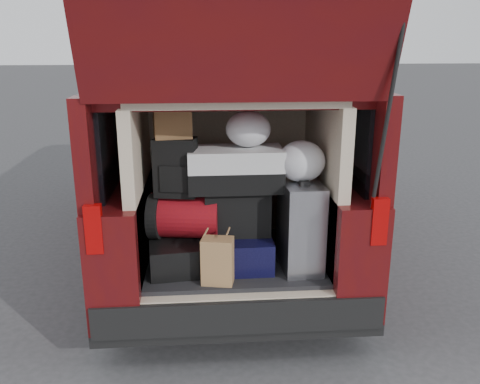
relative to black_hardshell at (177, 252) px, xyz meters
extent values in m
plane|color=#313134|center=(0.41, -0.13, -0.65)|extent=(80.00, 80.00, 0.00)
cylinder|color=black|center=(-0.41, 0.27, -0.33)|extent=(0.24, 0.64, 0.64)
cylinder|color=black|center=(1.23, 0.27, -0.33)|extent=(0.24, 0.64, 0.64)
cylinder|color=black|center=(-0.41, 3.57, -0.33)|extent=(0.24, 0.64, 0.64)
cylinder|color=black|center=(1.23, 3.57, -0.33)|extent=(0.24, 0.64, 0.64)
cube|color=black|center=(0.41, 1.94, -0.39)|extent=(1.90, 4.85, 0.08)
cube|color=#4D0C11|center=(-0.38, 1.94, 0.05)|extent=(0.33, 4.85, 0.80)
cube|color=#4D0C11|center=(1.19, 1.94, 0.05)|extent=(0.33, 4.85, 0.80)
cube|color=#4D0C11|center=(0.41, 1.94, 1.08)|extent=(1.82, 4.46, 0.10)
cube|color=black|center=(-0.47, 1.84, 0.79)|extent=(0.12, 4.25, 0.68)
cube|color=black|center=(1.29, 1.84, 0.79)|extent=(0.12, 4.25, 0.68)
cube|color=black|center=(0.41, -0.42, -0.25)|extent=(1.86, 0.16, 0.22)
cube|color=#990505|center=(-0.45, -0.46, 0.37)|extent=(0.10, 0.06, 0.30)
cube|color=#990505|center=(1.27, -0.46, 0.37)|extent=(0.10, 0.06, 0.30)
cube|color=black|center=(0.41, 0.14, -0.13)|extent=(1.24, 1.05, 0.06)
cube|color=beige|center=(-0.25, 0.14, 0.47)|extent=(0.08, 1.05, 1.15)
cube|color=beige|center=(1.07, 0.14, 0.47)|extent=(0.08, 1.05, 1.15)
cube|color=beige|center=(0.41, 0.70, 0.47)|extent=(1.34, 0.06, 1.15)
cube|color=beige|center=(0.41, 0.14, 1.08)|extent=(1.34, 1.05, 0.06)
cube|color=#4D0C11|center=(0.41, -0.60, 1.61)|extent=(1.75, 0.38, 1.02)
cylinder|color=black|center=(1.25, -0.53, 1.00)|extent=(0.02, 0.90, 0.76)
cube|color=black|center=(0.41, 0.14, -0.38)|extent=(1.24, 1.05, 0.55)
cube|color=black|center=(0.00, 0.00, 0.00)|extent=(0.43, 0.55, 0.21)
cube|color=black|center=(0.45, 0.01, 0.01)|extent=(0.43, 0.52, 0.22)
cube|color=white|center=(0.86, -0.09, 0.21)|extent=(0.28, 0.42, 0.62)
cube|color=#AA774C|center=(0.28, -0.29, 0.05)|extent=(0.22, 0.17, 0.31)
cube|color=maroon|center=(0.07, 0.04, 0.26)|extent=(0.52, 0.39, 0.31)
cube|color=black|center=(0.43, 0.05, 0.28)|extent=(0.45, 0.27, 0.33)
cube|color=black|center=(0.02, 0.01, 0.61)|extent=(0.30, 0.22, 0.40)
cube|color=silver|center=(0.42, 0.03, 0.59)|extent=(0.64, 0.33, 0.29)
cube|color=brown|center=(0.00, 0.05, 0.92)|extent=(0.27, 0.23, 0.22)
ellipsoid|color=white|center=(0.51, 0.07, 0.86)|extent=(0.34, 0.32, 0.24)
ellipsoid|color=white|center=(0.86, -0.05, 0.65)|extent=(0.32, 0.30, 0.28)
camera|label=1|loc=(0.19, -3.32, 1.45)|focal=38.00mm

